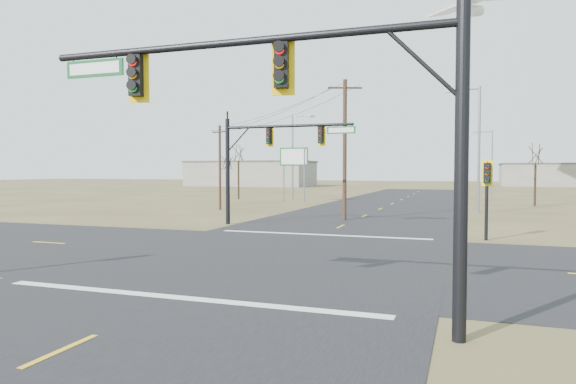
# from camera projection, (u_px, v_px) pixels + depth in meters

# --- Properties ---
(ground) EXTENTS (320.00, 320.00, 0.00)m
(ground) POSITION_uv_depth(u_px,v_px,m) (274.00, 257.00, 21.56)
(ground) COLOR olive
(ground) RESTS_ON ground
(road_ew) EXTENTS (160.00, 14.00, 0.02)m
(road_ew) POSITION_uv_depth(u_px,v_px,m) (274.00, 256.00, 21.56)
(road_ew) COLOR black
(road_ew) RESTS_ON ground
(road_ns) EXTENTS (14.00, 160.00, 0.02)m
(road_ns) POSITION_uv_depth(u_px,v_px,m) (274.00, 256.00, 21.56)
(road_ns) COLOR black
(road_ns) RESTS_ON ground
(stop_bar_near) EXTENTS (12.00, 0.40, 0.01)m
(stop_bar_near) POSITION_uv_depth(u_px,v_px,m) (180.00, 298.00, 14.48)
(stop_bar_near) COLOR silver
(stop_bar_near) RESTS_ON road_ns
(stop_bar_far) EXTENTS (12.00, 0.40, 0.01)m
(stop_bar_far) POSITION_uv_depth(u_px,v_px,m) (322.00, 235.00, 28.63)
(stop_bar_far) COLOR silver
(stop_bar_far) RESTS_ON road_ns
(mast_arm_near) EXTENTS (10.56, 0.50, 7.29)m
(mast_arm_near) POSITION_uv_depth(u_px,v_px,m) (295.00, 98.00, 11.84)
(mast_arm_near) COLOR black
(mast_arm_near) RESTS_ON ground
(mast_arm_far) EXTENTS (8.84, 0.50, 7.08)m
(mast_arm_far) POSITION_uv_depth(u_px,v_px,m) (269.00, 148.00, 33.43)
(mast_arm_far) COLOR black
(mast_arm_far) RESTS_ON ground
(pedestal_signal_ne) EXTENTS (0.63, 0.54, 4.19)m
(pedestal_signal_ne) POSITION_uv_depth(u_px,v_px,m) (487.00, 181.00, 26.34)
(pedestal_signal_ne) COLOR black
(pedestal_signal_ne) RESTS_ON ground
(utility_pole_near) EXTENTS (2.36, 1.01, 10.15)m
(utility_pole_near) POSITION_uv_depth(u_px,v_px,m) (345.00, 148.00, 37.01)
(utility_pole_near) COLOR #452B1D
(utility_pole_near) RESTS_ON ground
(utility_pole_far) EXTENTS (1.80, 0.81, 7.74)m
(utility_pole_far) POSITION_uv_depth(u_px,v_px,m) (220.00, 165.00, 46.88)
(utility_pole_far) COLOR #452B1D
(utility_pole_far) RESTS_ON ground
(highway_sign) EXTENTS (3.32, 0.28, 6.24)m
(highway_sign) POSITION_uv_depth(u_px,v_px,m) (294.00, 164.00, 58.76)
(highway_sign) COLOR gray
(highway_sign) RESTS_ON ground
(streetlight_a) EXTENTS (2.98, 0.40, 10.66)m
(streetlight_a) POSITION_uv_depth(u_px,v_px,m) (476.00, 142.00, 43.15)
(streetlight_a) COLOR gray
(streetlight_a) RESTS_ON ground
(streetlight_b) EXTENTS (2.42, 0.36, 8.62)m
(streetlight_b) POSITION_uv_depth(u_px,v_px,m) (490.00, 161.00, 63.76)
(streetlight_b) COLOR gray
(streetlight_b) RESTS_ON ground
(streetlight_c) EXTENTS (2.93, 0.45, 10.45)m
(streetlight_c) POSITION_uv_depth(u_px,v_px,m) (294.00, 152.00, 62.85)
(streetlight_c) COLOR gray
(streetlight_c) RESTS_ON ground
(bare_tree_a) EXTENTS (2.42, 2.42, 5.82)m
(bare_tree_a) POSITION_uv_depth(u_px,v_px,m) (227.00, 161.00, 54.47)
(bare_tree_a) COLOR black
(bare_tree_a) RESTS_ON ground
(bare_tree_b) EXTENTS (3.53, 3.53, 7.41)m
(bare_tree_b) POSITION_uv_depth(u_px,v_px,m) (238.00, 152.00, 64.54)
(bare_tree_b) COLOR black
(bare_tree_b) RESTS_ON ground
(bare_tree_c) EXTENTS (3.01, 3.01, 6.78)m
(bare_tree_c) POSITION_uv_depth(u_px,v_px,m) (536.00, 153.00, 51.45)
(bare_tree_c) COLOR black
(bare_tree_c) RESTS_ON ground
(warehouse_left) EXTENTS (28.00, 14.00, 5.50)m
(warehouse_left) POSITION_uv_depth(u_px,v_px,m) (251.00, 174.00, 119.51)
(warehouse_left) COLOR gray
(warehouse_left) RESTS_ON ground
(warehouse_mid) EXTENTS (20.00, 12.00, 5.00)m
(warehouse_mid) POSITION_uv_depth(u_px,v_px,m) (548.00, 175.00, 116.96)
(warehouse_mid) COLOR gray
(warehouse_mid) RESTS_ON ground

